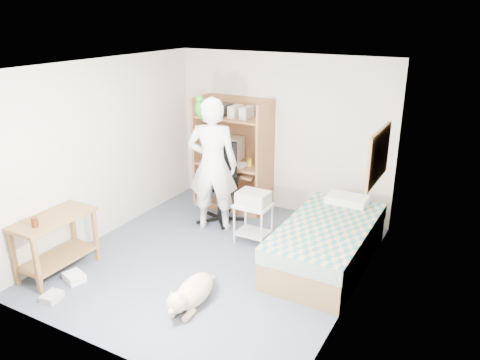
{
  "coord_description": "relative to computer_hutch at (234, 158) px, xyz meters",
  "views": [
    {
      "loc": [
        2.91,
        -4.6,
        3.08
      ],
      "look_at": [
        0.2,
        0.31,
        1.05
      ],
      "focal_mm": 35.0,
      "sensor_mm": 36.0,
      "label": 1
    }
  ],
  "objects": [
    {
      "name": "floor",
      "position": [
        0.7,
        -1.74,
        -0.82
      ],
      "size": [
        4.0,
        4.0,
        0.0
      ],
      "primitive_type": "plane",
      "color": "#454D5E",
      "rests_on": "ground"
    },
    {
      "name": "wall_back",
      "position": [
        0.7,
        0.26,
        0.43
      ],
      "size": [
        3.6,
        0.02,
        2.5
      ],
      "primitive_type": "cube",
      "color": "beige",
      "rests_on": "floor"
    },
    {
      "name": "wall_right",
      "position": [
        2.5,
        -1.74,
        0.43
      ],
      "size": [
        0.02,
        4.0,
        2.5
      ],
      "primitive_type": "cube",
      "color": "beige",
      "rests_on": "floor"
    },
    {
      "name": "wall_left",
      "position": [
        -1.1,
        -1.74,
        0.43
      ],
      "size": [
        0.02,
        4.0,
        2.5
      ],
      "primitive_type": "cube",
      "color": "beige",
      "rests_on": "floor"
    },
    {
      "name": "ceiling",
      "position": [
        0.7,
        -1.74,
        1.68
      ],
      "size": [
        3.6,
        4.0,
        0.02
      ],
      "primitive_type": "cube",
      "color": "white",
      "rests_on": "wall_back"
    },
    {
      "name": "computer_hutch",
      "position": [
        0.0,
        0.0,
        0.0
      ],
      "size": [
        1.2,
        0.63,
        1.8
      ],
      "color": "brown",
      "rests_on": "floor"
    },
    {
      "name": "bed",
      "position": [
        2.0,
        -1.12,
        -0.53
      ],
      "size": [
        1.02,
        2.02,
        0.66
      ],
      "color": "brown",
      "rests_on": "floor"
    },
    {
      "name": "side_desk",
      "position": [
        -0.85,
        -2.94,
        -0.33
      ],
      "size": [
        0.5,
        1.0,
        0.75
      ],
      "color": "brown",
      "rests_on": "floor"
    },
    {
      "name": "corkboard",
      "position": [
        2.47,
        -0.84,
        0.63
      ],
      "size": [
        0.04,
        0.94,
        0.66
      ],
      "color": "olive",
      "rests_on": "wall_right"
    },
    {
      "name": "office_chair",
      "position": [
        0.09,
        -0.61,
        -0.4
      ],
      "size": [
        0.68,
        0.69,
        1.19
      ],
      "rotation": [
        0.0,
        0.0,
        0.37
      ],
      "color": "black",
      "rests_on": "floor"
    },
    {
      "name": "person",
      "position": [
        0.17,
        -0.92,
        0.17
      ],
      "size": [
        0.84,
        0.7,
        1.98
      ],
      "primitive_type": "imported",
      "rotation": [
        0.0,
        0.0,
        3.51
      ],
      "color": "white",
      "rests_on": "floor"
    },
    {
      "name": "parrot",
      "position": [
        -0.03,
        -0.91,
        0.99
      ],
      "size": [
        0.15,
        0.25,
        0.4
      ],
      "rotation": [
        0.0,
        0.0,
        0.37
      ],
      "color": "#138513",
      "rests_on": "person"
    },
    {
      "name": "dog",
      "position": [
        1.01,
        -2.72,
        -0.66
      ],
      "size": [
        0.36,
        0.98,
        0.37
      ],
      "rotation": [
        0.0,
        0.0,
        0.08
      ],
      "color": "#CAB188",
      "rests_on": "floor"
    },
    {
      "name": "printer_cart",
      "position": [
        0.9,
        -1.05,
        -0.44
      ],
      "size": [
        0.49,
        0.39,
        0.58
      ],
      "rotation": [
        0.0,
        0.0,
        -0.01
      ],
      "color": "silver",
      "rests_on": "floor"
    },
    {
      "name": "printer",
      "position": [
        0.9,
        -1.05,
        -0.15
      ],
      "size": [
        0.42,
        0.32,
        0.18
      ],
      "primitive_type": "cube",
      "rotation": [
        0.0,
        0.0,
        -0.01
      ],
      "color": "#BBBBB6",
      "rests_on": "printer_cart"
    },
    {
      "name": "crt_monitor",
      "position": [
        -0.12,
        0.01,
        0.14
      ],
      "size": [
        0.4,
        0.43,
        0.38
      ],
      "rotation": [
        0.0,
        0.0,
        0.01
      ],
      "color": "beige",
      "rests_on": "computer_hutch"
    },
    {
      "name": "keyboard",
      "position": [
        -0.02,
        -0.16,
        -0.15
      ],
      "size": [
        0.46,
        0.21,
        0.03
      ],
      "primitive_type": "cube",
      "rotation": [
        0.0,
        0.0,
        0.11
      ],
      "color": "beige",
      "rests_on": "computer_hutch"
    },
    {
      "name": "pencil_cup",
      "position": [
        0.33,
        -0.09,
        -0.0
      ],
      "size": [
        0.08,
        0.08,
        0.12
      ],
      "primitive_type": "cylinder",
      "color": "gold",
      "rests_on": "computer_hutch"
    },
    {
      "name": "drink_glass",
      "position": [
        -0.8,
        -3.22,
        -0.01
      ],
      "size": [
        0.08,
        0.08,
        0.12
      ],
      "primitive_type": "cylinder",
      "color": "#431B0A",
      "rests_on": "side_desk"
    },
    {
      "name": "floor_box_a",
      "position": [
        -0.52,
        -3.01,
        -0.77
      ],
      "size": [
        0.3,
        0.26,
        0.1
      ],
      "primitive_type": "cube",
      "rotation": [
        0.0,
        0.0,
        -0.29
      ],
      "color": "white",
      "rests_on": "floor"
    },
    {
      "name": "floor_box_b",
      "position": [
        -0.44,
        -3.41,
        -0.78
      ],
      "size": [
        0.21,
        0.24,
        0.08
      ],
      "primitive_type": "cube",
      "rotation": [
        0.0,
        0.0,
        0.14
      ],
      "color": "#B9B9B4",
      "rests_on": "floor"
    }
  ]
}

